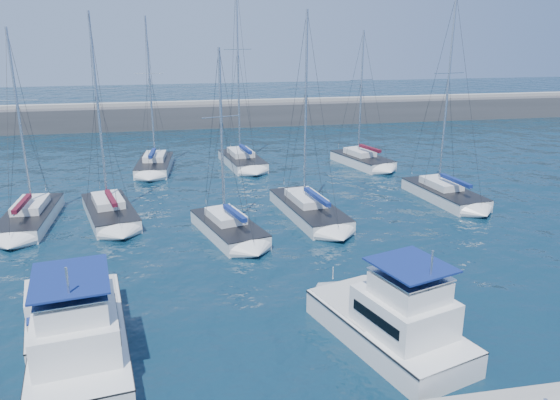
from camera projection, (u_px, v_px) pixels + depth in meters
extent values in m
plane|color=black|center=(272.00, 296.00, 28.57)|extent=(220.00, 220.00, 0.00)
cube|color=#424244|center=(209.00, 118.00, 76.91)|extent=(160.00, 6.00, 4.00)
cube|color=gray|center=(209.00, 102.00, 76.23)|extent=(160.00, 1.20, 0.50)
cube|color=silver|center=(56.00, 330.00, 24.68)|extent=(3.52, 6.15, 1.60)
cube|color=#262628|center=(54.00, 315.00, 24.45)|extent=(3.57, 6.16, 0.08)
cube|color=silver|center=(52.00, 306.00, 23.57)|extent=(2.52, 3.04, 1.60)
cube|color=black|center=(52.00, 304.00, 23.55)|extent=(2.44, 2.53, 0.45)
cube|color=navy|center=(51.00, 311.00, 22.55)|extent=(2.21, 2.12, 0.07)
cube|color=white|center=(81.00, 345.00, 23.54)|extent=(5.27, 10.52, 1.60)
cube|color=#262628|center=(79.00, 330.00, 23.31)|extent=(5.34, 10.53, 0.08)
cube|color=white|center=(76.00, 326.00, 21.95)|extent=(3.88, 5.10, 1.60)
cube|color=black|center=(76.00, 325.00, 21.92)|extent=(3.80, 4.19, 0.45)
cube|color=white|center=(73.00, 301.00, 21.38)|extent=(3.03, 3.62, 0.90)
cube|color=navy|center=(70.00, 278.00, 21.08)|extent=(3.42, 4.13, 0.08)
cube|color=white|center=(387.00, 334.00, 24.38)|extent=(5.86, 8.73, 1.60)
cube|color=#262628|center=(388.00, 319.00, 24.15)|extent=(5.92, 8.76, 0.08)
cube|color=white|center=(404.00, 312.00, 23.07)|extent=(4.03, 4.47, 1.60)
cube|color=black|center=(404.00, 310.00, 23.04)|extent=(3.86, 3.78, 0.45)
cube|color=white|center=(409.00, 287.00, 22.52)|extent=(3.11, 3.22, 0.90)
cube|color=navy|center=(411.00, 265.00, 22.21)|extent=(3.51, 3.67, 0.08)
cube|color=white|center=(409.00, 318.00, 25.71)|extent=(3.61, 6.26, 1.60)
cube|color=#262628|center=(410.00, 304.00, 25.48)|extent=(3.66, 6.27, 0.08)
cube|color=white|center=(415.00, 294.00, 24.54)|extent=(2.62, 3.09, 1.60)
cube|color=black|center=(415.00, 293.00, 24.52)|extent=(2.55, 2.57, 0.45)
cube|color=navy|center=(421.00, 300.00, 23.43)|extent=(2.31, 2.15, 0.07)
cube|color=white|center=(31.00, 220.00, 38.96)|extent=(3.13, 8.51, 1.30)
cube|color=#262628|center=(29.00, 211.00, 38.76)|extent=(3.19, 8.51, 0.06)
cube|color=white|center=(31.00, 205.00, 39.16)|extent=(2.00, 3.73, 0.55)
cylinder|color=silver|center=(19.00, 118.00, 37.56)|extent=(0.18, 0.18, 12.00)
cylinder|color=silver|center=(23.00, 205.00, 37.30)|extent=(0.18, 4.23, 0.12)
cube|color=#50101E|center=(22.00, 204.00, 37.16)|extent=(0.41, 3.81, 0.28)
cube|color=silver|center=(110.00, 215.00, 39.97)|extent=(4.95, 8.58, 1.30)
cube|color=#262628|center=(109.00, 206.00, 39.77)|extent=(5.01, 8.59, 0.06)
cube|color=silver|center=(108.00, 200.00, 40.11)|extent=(2.78, 3.91, 0.55)
cylinder|color=silver|center=(98.00, 108.00, 38.31)|extent=(0.18, 0.18, 13.03)
cylinder|color=silver|center=(111.00, 200.00, 38.46)|extent=(1.14, 3.94, 0.12)
cube|color=#50101E|center=(111.00, 198.00, 38.33)|extent=(1.26, 3.61, 0.28)
cube|color=white|center=(229.00, 231.00, 36.79)|extent=(4.86, 7.78, 1.30)
cube|color=#262628|center=(228.00, 222.00, 36.60)|extent=(4.92, 7.80, 0.06)
cube|color=white|center=(226.00, 216.00, 36.88)|extent=(2.72, 3.58, 0.55)
cylinder|color=silver|center=(222.00, 133.00, 35.39)|extent=(0.18, 0.18, 10.80)
cylinder|color=silver|center=(234.00, 215.00, 35.41)|extent=(1.16, 3.51, 0.12)
cube|color=navy|center=(235.00, 213.00, 35.28)|extent=(1.27, 3.23, 0.28)
cube|color=silver|center=(309.00, 212.00, 40.47)|extent=(4.43, 9.53, 1.30)
cube|color=#262628|center=(309.00, 204.00, 40.28)|extent=(4.49, 9.53, 0.06)
cube|color=silver|center=(306.00, 198.00, 40.69)|extent=(2.59, 4.27, 0.55)
cylinder|color=silver|center=(306.00, 106.00, 38.92)|extent=(0.18, 0.18, 13.14)
cylinder|color=silver|center=(316.00, 198.00, 38.77)|extent=(0.80, 4.55, 0.12)
cube|color=navy|center=(317.00, 197.00, 38.64)|extent=(0.96, 4.13, 0.28)
cube|color=silver|center=(444.00, 196.00, 44.27)|extent=(4.21, 8.40, 1.30)
cube|color=#262628|center=(445.00, 189.00, 44.08)|extent=(4.27, 8.41, 0.06)
cube|color=silver|center=(441.00, 183.00, 44.43)|extent=(2.47, 3.77, 0.55)
cylinder|color=silver|center=(447.00, 92.00, 42.45)|extent=(0.18, 0.18, 14.28)
cylinder|color=silver|center=(455.00, 182.00, 42.73)|extent=(0.74, 3.99, 0.12)
cube|color=navy|center=(456.00, 181.00, 42.60)|extent=(0.91, 3.62, 0.28)
cube|color=white|center=(155.00, 167.00, 53.33)|extent=(3.62, 7.70, 1.30)
cube|color=#262628|center=(154.00, 161.00, 53.13)|extent=(3.68, 7.70, 0.06)
cube|color=white|center=(155.00, 156.00, 53.48)|extent=(2.22, 3.42, 0.55)
cylinder|color=silver|center=(150.00, 87.00, 51.70)|extent=(0.18, 0.18, 12.91)
cylinder|color=silver|center=(152.00, 155.00, 51.81)|extent=(0.43, 3.73, 0.12)
cube|color=navy|center=(152.00, 153.00, 51.67)|extent=(0.63, 3.38, 0.28)
cube|color=white|center=(242.00, 162.00, 55.06)|extent=(4.27, 8.15, 1.30)
cube|color=#262628|center=(242.00, 156.00, 54.87)|extent=(4.33, 8.16, 0.06)
cube|color=white|center=(241.00, 152.00, 55.21)|extent=(2.52, 3.67, 0.55)
cylinder|color=silver|center=(238.00, 67.00, 52.89)|extent=(0.18, 0.18, 16.44)
cylinder|color=silver|center=(245.00, 150.00, 53.56)|extent=(0.72, 3.85, 0.12)
cube|color=navy|center=(245.00, 149.00, 53.42)|extent=(0.89, 3.51, 0.28)
cube|color=white|center=(362.00, 162.00, 55.20)|extent=(5.00, 7.72, 1.30)
cube|color=#262628|center=(362.00, 156.00, 55.01)|extent=(5.06, 7.74, 0.06)
cube|color=white|center=(360.00, 152.00, 55.28)|extent=(2.80, 3.57, 0.55)
cylinder|color=silver|center=(361.00, 92.00, 53.66)|extent=(0.18, 0.18, 11.63)
cylinder|color=silver|center=(369.00, 150.00, 53.84)|extent=(1.18, 3.45, 0.12)
cube|color=#50101E|center=(370.00, 148.00, 53.71)|extent=(1.29, 3.18, 0.28)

